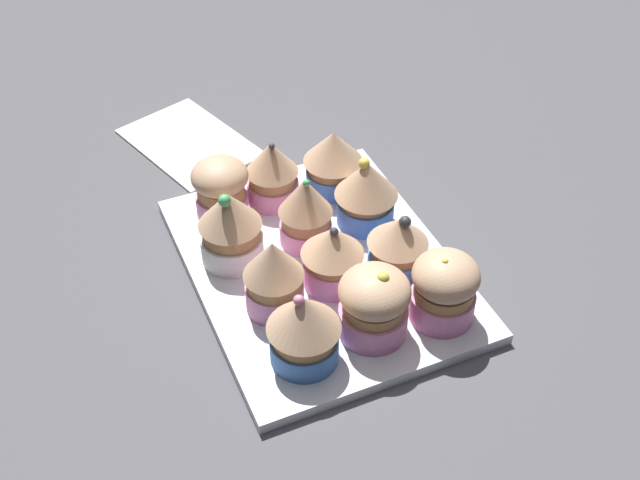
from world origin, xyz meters
TOP-DOWN VIEW (x-y plane):
  - ground_plane at (0.00, 0.00)cm, footprint 180.00×180.00cm
  - baking_tray at (0.00, 0.00)cm, footprint 30.94×24.18cm
  - cupcake_0 at (-10.72, -7.33)cm, footprint 6.05×6.05cm
  - cupcake_1 at (-4.09, -6.14)cm, footprint 5.80×5.80cm
  - cupcake_2 at (3.86, -6.75)cm, footprint 6.44×6.44cm
  - cupcake_3 at (10.28, -5.98)cm, footprint 6.33×6.33cm
  - cupcake_4 at (-9.92, -0.77)cm, footprint 6.35×6.35cm
  - cupcake_5 at (-2.87, 0.23)cm, footprint 5.94×5.94cm
  - cupcake_6 at (3.57, -0.04)cm, footprint 5.37×5.37cm
  - cupcake_7 at (10.89, 0.66)cm, footprint 5.48×5.48cm
  - cupcake_8 at (-10.33, 5.99)cm, footprint 6.40×6.40cm
  - cupcake_9 at (-3.70, 6.13)cm, footprint 5.53×5.53cm
  - cupcake_10 at (4.10, 7.52)cm, footprint 6.13×6.13cm
  - cupcake_11 at (10.86, 6.29)cm, footprint 5.84×5.84cm
  - napkin at (26.03, 5.52)cm, footprint 18.48×15.16cm

SIDE VIEW (x-z plane):
  - ground_plane at x=0.00cm, z-range -3.00..0.00cm
  - napkin at x=26.03cm, z-range 0.00..0.60cm
  - baking_tray at x=0.00cm, z-range 0.00..1.20cm
  - cupcake_1 at x=-4.09cm, z-range 1.12..8.28cm
  - cupcake_5 at x=-2.87cm, z-range 1.19..8.22cm
  - cupcake_11 at x=10.86cm, z-range 1.35..8.06cm
  - cupcake_4 at x=-9.92cm, z-range 1.07..8.41cm
  - cupcake_0 at x=-10.72cm, z-range 1.14..8.37cm
  - cupcake_7 at x=10.89cm, z-range 1.12..8.69cm
  - cupcake_3 at x=10.28cm, z-range 1.39..8.55cm
  - cupcake_8 at x=-10.33cm, z-range 1.20..8.96cm
  - cupcake_2 at x=3.86cm, z-range 1.22..9.05cm
  - cupcake_6 at x=3.57cm, z-range 1.17..9.13cm
  - cupcake_9 at x=-3.70cm, z-range 1.28..9.17cm
  - cupcake_10 at x=4.10cm, z-range 1.04..9.47cm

